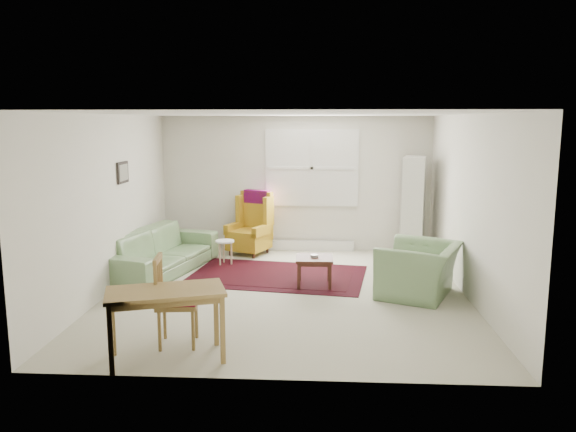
# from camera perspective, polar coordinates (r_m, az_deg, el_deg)

# --- Properties ---
(room) EXTENTS (5.04, 5.54, 2.51)m
(room) POSITION_cam_1_polar(r_m,az_deg,el_deg) (7.98, 0.10, 1.35)
(room) COLOR #BBB7A0
(room) RESTS_ON ground
(rug) EXTENTS (2.92, 2.10, 0.03)m
(rug) POSITION_cam_1_polar(r_m,az_deg,el_deg) (8.88, -1.11, -6.01)
(rug) COLOR black
(rug) RESTS_ON ground
(sofa) EXTENTS (1.50, 2.55, 0.96)m
(sofa) POSITION_cam_1_polar(r_m,az_deg,el_deg) (9.20, -12.87, -2.69)
(sofa) COLOR #709261
(sofa) RESTS_ON ground
(armchair) EXTENTS (1.36, 1.43, 0.88)m
(armchair) POSITION_cam_1_polar(r_m,az_deg,el_deg) (8.01, 13.18, -4.84)
(armchair) COLOR #709261
(armchair) RESTS_ON ground
(wingback_chair) EXTENTS (0.89, 0.91, 1.16)m
(wingback_chair) POSITION_cam_1_polar(r_m,az_deg,el_deg) (10.21, -4.01, -0.72)
(wingback_chair) COLOR #B58A1B
(wingback_chair) RESTS_ON ground
(coffee_table) EXTENTS (0.54, 0.54, 0.44)m
(coffee_table) POSITION_cam_1_polar(r_m,az_deg,el_deg) (8.32, 2.69, -5.63)
(coffee_table) COLOR #3B1A12
(coffee_table) RESTS_ON ground
(stool) EXTENTS (0.36, 0.36, 0.43)m
(stool) POSITION_cam_1_polar(r_m,az_deg,el_deg) (9.56, -6.42, -3.70)
(stool) COLOR white
(stool) RESTS_ON ground
(cabinet) EXTENTS (0.53, 0.79, 1.80)m
(cabinet) POSITION_cam_1_polar(r_m,az_deg,el_deg) (10.09, 12.63, 0.80)
(cabinet) COLOR silver
(cabinet) RESTS_ON ground
(desk) EXTENTS (1.29, 0.92, 0.74)m
(desk) POSITION_cam_1_polar(r_m,az_deg,el_deg) (5.91, -12.23, -10.75)
(desk) COLOR olive
(desk) RESTS_ON ground
(desk_chair) EXTENTS (0.48, 0.48, 0.99)m
(desk_chair) POSITION_cam_1_polar(r_m,az_deg,el_deg) (6.22, -11.15, -8.43)
(desk_chair) COLOR olive
(desk_chair) RESTS_ON ground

